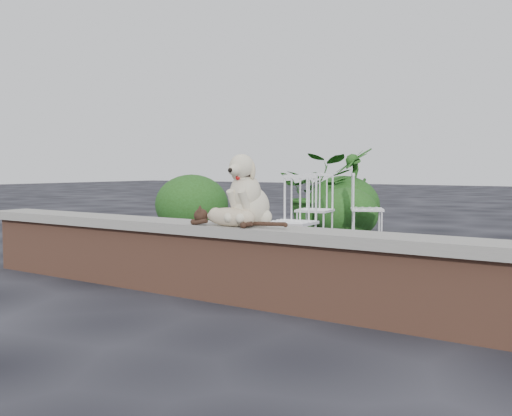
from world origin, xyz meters
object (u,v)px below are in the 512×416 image
Objects in this scene: cat at (230,216)px; chair_a at (292,221)px; potted_plant_a at (316,193)px; dog at (250,189)px; potted_plant_b at (354,189)px; chair_e at (367,208)px; chair_b at (315,209)px.

chair_a is at bearing 104.26° from cat.
potted_plant_a is (-1.78, 4.71, -0.05)m from cat.
potted_plant_b is (-1.45, 5.08, -0.19)m from dog.
potted_plant_a is at bearing 111.69° from dog.
chair_e is 1.48m from potted_plant_a.
chair_e and chair_a have the same top height.
chair_a is 1.00× the size of chair_b.
chair_e is at bearing -34.66° from potted_plant_a.
cat is at bearing -69.28° from potted_plant_a.
potted_plant_b reaches higher than cat.
dog is 0.26m from cat.
potted_plant_a is 0.93× the size of potted_plant_b.
dog is 3.37m from chair_b.
chair_e is (-0.57, 3.87, -0.19)m from cat.
chair_b is at bearing 105.85° from chair_a.
chair_e reaches higher than cat.
chair_b is at bearing 112.51° from chair_e.
dog is 0.44× the size of potted_plant_a.
chair_a is 1.75m from chair_b.
chair_b is (-1.13, 3.15, -0.38)m from dog.
dog is 0.58× the size of chair_e.
cat is 0.76× the size of potted_plant_a.
dog is 0.58× the size of chair_a.
dog is 0.41× the size of potted_plant_b.
dog is at bearing -75.79° from chair_a.
potted_plant_a is at bearing 109.04° from chair_a.
cat is 1.73m from chair_a.
potted_plant_a is at bearing 110.20° from cat.
cat is 3.91m from chair_e.
dog is 0.58× the size of chair_b.
potted_plant_b is at bearing 104.21° from cat.
potted_plant_a is at bearing 28.28° from chair_e.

